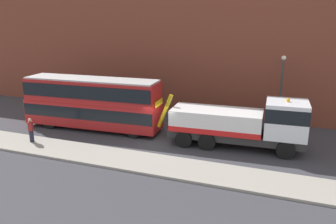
% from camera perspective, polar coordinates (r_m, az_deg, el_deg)
% --- Properties ---
extents(ground_plane, '(120.00, 120.00, 0.00)m').
position_cam_1_polar(ground_plane, '(24.57, -0.96, -4.76)').
color(ground_plane, '#38383D').
extents(near_kerb, '(60.00, 2.80, 0.15)m').
position_cam_1_polar(near_kerb, '(20.98, -5.19, -8.34)').
color(near_kerb, gray).
rests_on(near_kerb, ground_plane).
extents(building_facade, '(60.00, 1.50, 16.00)m').
position_cam_1_polar(building_facade, '(30.22, 4.42, 14.71)').
color(building_facade, brown).
rests_on(building_facade, ground_plane).
extents(recovery_tow_truck, '(10.20, 3.10, 3.67)m').
position_cam_1_polar(recovery_tow_truck, '(23.20, 12.50, -1.82)').
color(recovery_tow_truck, '#2D2D2D').
rests_on(recovery_tow_truck, ground_plane).
extents(double_decker_bus, '(11.14, 3.11, 4.06)m').
position_cam_1_polar(double_decker_bus, '(27.08, -12.66, 1.75)').
color(double_decker_bus, '#AD1E1E').
rests_on(double_decker_bus, ground_plane).
extents(pedestrian_onlooker, '(0.42, 0.48, 1.71)m').
position_cam_1_polar(pedestrian_onlooker, '(25.43, -22.12, -2.91)').
color(pedestrian_onlooker, '#232333').
rests_on(pedestrian_onlooker, near_kerb).
extents(street_lamp, '(0.36, 0.36, 5.83)m').
position_cam_1_polar(street_lamp, '(27.33, 18.55, 4.11)').
color(street_lamp, '#38383D').
rests_on(street_lamp, ground_plane).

